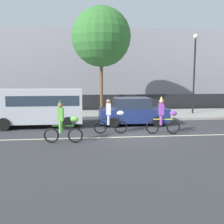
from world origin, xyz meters
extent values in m
plane|color=#38383A|center=(0.00, 0.00, 0.00)|extent=(80.00, 80.00, 0.00)
cube|color=beige|center=(0.00, -0.50, 0.00)|extent=(36.00, 0.14, 0.01)
cube|color=#9E9B93|center=(0.00, 6.50, 0.07)|extent=(60.00, 5.00, 0.15)
cube|color=black|center=(0.00, 9.40, 0.70)|extent=(40.00, 0.08, 1.40)
cube|color=#99939E|center=(1.31, 18.00, 3.88)|extent=(28.00, 8.00, 7.75)
torus|color=black|center=(-2.90, -1.35, 0.33)|extent=(0.67, 0.14, 0.67)
torus|color=black|center=(-3.94, -1.23, 0.33)|extent=(0.67, 0.14, 0.67)
cylinder|color=#266626|center=(-3.42, -1.29, 0.75)|extent=(0.97, 0.16, 0.05)
cylinder|color=#266626|center=(-3.57, -1.28, 0.84)|extent=(0.04, 0.04, 0.18)
cylinder|color=#266626|center=(-3.00, -1.34, 0.86)|extent=(0.04, 0.04, 0.23)
cylinder|color=#266626|center=(-3.00, -1.34, 0.98)|extent=(0.09, 0.50, 0.03)
ellipsoid|color=#72CC4C|center=(-2.92, -1.35, 1.05)|extent=(0.38, 0.24, 0.24)
cube|color=#72CC4C|center=(-3.52, -1.28, 1.26)|extent=(0.27, 0.34, 0.56)
sphere|color=#9E7051|center=(-3.52, -1.28, 1.66)|extent=(0.22, 0.22, 0.22)
cone|color=#266626|center=(-3.52, -1.28, 1.84)|extent=(0.14, 0.14, 0.16)
cylinder|color=#72CC4C|center=(-3.53, -1.42, 0.71)|extent=(0.11, 0.11, 0.48)
cylinder|color=#72CC4C|center=(-3.50, -1.14, 0.71)|extent=(0.11, 0.11, 0.48)
torus|color=black|center=(-0.65, 0.34, 0.33)|extent=(0.67, 0.13, 0.67)
torus|color=black|center=(-1.70, 0.43, 0.33)|extent=(0.67, 0.13, 0.67)
cylinder|color=black|center=(-1.17, 0.38, 0.75)|extent=(0.97, 0.13, 0.05)
cylinder|color=black|center=(-1.32, 0.40, 0.84)|extent=(0.04, 0.04, 0.18)
cylinder|color=black|center=(-0.75, 0.35, 0.86)|extent=(0.04, 0.04, 0.23)
cylinder|color=black|center=(-0.75, 0.35, 0.98)|extent=(0.07, 0.50, 0.03)
ellipsoid|color=white|center=(-0.67, 0.34, 1.05)|extent=(0.38, 0.23, 0.24)
cube|color=white|center=(-1.27, 0.39, 1.26)|extent=(0.27, 0.34, 0.56)
sphere|color=#9E7051|center=(-1.27, 0.39, 1.66)|extent=(0.22, 0.22, 0.22)
cone|color=black|center=(-1.27, 0.39, 1.84)|extent=(0.14, 0.14, 0.16)
cylinder|color=white|center=(-1.28, 0.25, 0.71)|extent=(0.11, 0.11, 0.48)
cylinder|color=white|center=(-1.26, 0.53, 0.71)|extent=(0.11, 0.11, 0.48)
torus|color=black|center=(1.98, -0.08, 0.33)|extent=(0.67, 0.18, 0.67)
torus|color=black|center=(0.94, 0.09, 0.33)|extent=(0.67, 0.18, 0.67)
cylinder|color=#E5D84C|center=(1.46, 0.00, 0.75)|extent=(0.96, 0.21, 0.05)
cylinder|color=#E5D84C|center=(1.31, 0.03, 0.84)|extent=(0.04, 0.04, 0.18)
cylinder|color=#E5D84C|center=(1.87, -0.07, 0.86)|extent=(0.04, 0.04, 0.23)
cylinder|color=#E5D84C|center=(1.87, -0.07, 0.98)|extent=(0.11, 0.50, 0.03)
ellipsoid|color=purple|center=(1.95, -0.08, 1.05)|extent=(0.39, 0.26, 0.24)
cube|color=purple|center=(1.36, 0.02, 1.26)|extent=(0.29, 0.36, 0.56)
sphere|color=tan|center=(1.36, 0.02, 1.66)|extent=(0.22, 0.22, 0.22)
cone|color=#E5D84C|center=(1.36, 0.02, 1.84)|extent=(0.14, 0.14, 0.16)
cylinder|color=purple|center=(1.34, -0.12, 0.71)|extent=(0.11, 0.11, 0.48)
cylinder|color=purple|center=(1.38, 0.16, 0.71)|extent=(0.11, 0.11, 0.48)
cube|color=silver|center=(-5.10, 2.70, 1.23)|extent=(5.00, 2.00, 1.90)
cube|color=#283342|center=(-4.70, 2.70, 1.58)|extent=(3.90, 2.02, 0.56)
cylinder|color=black|center=(-3.40, 1.70, 0.35)|extent=(0.70, 0.22, 0.70)
cylinder|color=black|center=(-3.40, 3.70, 0.35)|extent=(0.70, 0.22, 0.70)
cylinder|color=black|center=(-6.80, 1.70, 0.35)|extent=(0.70, 0.22, 0.70)
cylinder|color=black|center=(-6.80, 3.70, 0.35)|extent=(0.70, 0.22, 0.70)
cube|color=navy|center=(0.45, 2.75, 0.60)|extent=(4.10, 1.72, 0.80)
cube|color=#232D3D|center=(0.35, 2.75, 1.32)|extent=(2.10, 1.58, 0.64)
cylinder|color=black|center=(1.72, 1.89, 0.30)|extent=(0.60, 0.20, 0.60)
cylinder|color=black|center=(1.72, 3.61, 0.30)|extent=(0.60, 0.20, 0.60)
cylinder|color=black|center=(-0.82, 1.89, 0.30)|extent=(0.60, 0.20, 0.60)
cylinder|color=black|center=(-0.82, 3.61, 0.30)|extent=(0.60, 0.20, 0.60)
cylinder|color=black|center=(5.73, 6.29, 2.90)|extent=(0.12, 0.12, 5.50)
sphere|color=#EAEACC|center=(5.73, 6.29, 5.83)|extent=(0.36, 0.36, 0.36)
cylinder|color=brown|center=(-1.07, 8.25, 2.25)|extent=(0.24, 0.24, 4.20)
sphere|color=#387A33|center=(-1.07, 8.25, 5.97)|extent=(4.62, 4.62, 4.62)
camera|label=1|loc=(-2.52, -12.67, 2.85)|focal=42.00mm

